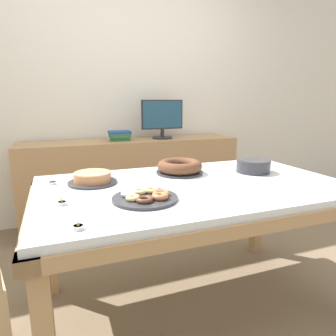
% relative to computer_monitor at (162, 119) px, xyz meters
% --- Properties ---
extents(ground_plane, '(12.00, 12.00, 0.00)m').
position_rel_computer_monitor_xyz_m(ground_plane, '(-0.31, -1.38, -1.03)').
color(ground_plane, '#7A664C').
extents(wall_back, '(8.00, 0.10, 2.60)m').
position_rel_computer_monitor_xyz_m(wall_back, '(-0.31, 0.30, 0.27)').
color(wall_back, silver).
rests_on(wall_back, ground).
extents(dining_table, '(1.69, 1.00, 0.76)m').
position_rel_computer_monitor_xyz_m(dining_table, '(-0.31, -1.38, -0.35)').
color(dining_table, silver).
rests_on(dining_table, ground).
extents(sideboard, '(2.08, 0.44, 0.84)m').
position_rel_computer_monitor_xyz_m(sideboard, '(-0.31, 0.00, -0.61)').
color(sideboard, tan).
rests_on(sideboard, ground).
extents(computer_monitor, '(0.42, 0.20, 0.38)m').
position_rel_computer_monitor_xyz_m(computer_monitor, '(0.00, 0.00, 0.00)').
color(computer_monitor, '#262628').
rests_on(computer_monitor, sideboard).
extents(book_stack, '(0.21, 0.19, 0.09)m').
position_rel_computer_monitor_xyz_m(book_stack, '(-0.43, 0.00, -0.14)').
color(book_stack, '#2D6638').
rests_on(book_stack, sideboard).
extents(cake_chocolate_round, '(0.27, 0.27, 0.06)m').
position_rel_computer_monitor_xyz_m(cake_chocolate_round, '(-0.83, -1.17, -0.24)').
color(cake_chocolate_round, '#333338').
rests_on(cake_chocolate_round, dining_table).
extents(cake_golden_bundt, '(0.29, 0.29, 0.08)m').
position_rel_computer_monitor_xyz_m(cake_golden_bundt, '(-0.29, -1.13, -0.22)').
color(cake_golden_bundt, '#333338').
rests_on(cake_golden_bundt, dining_table).
extents(pastry_platter, '(0.30, 0.30, 0.04)m').
position_rel_computer_monitor_xyz_m(pastry_platter, '(-0.64, -1.55, -0.25)').
color(pastry_platter, '#333338').
rests_on(pastry_platter, dining_table).
extents(plate_stack, '(0.21, 0.21, 0.08)m').
position_rel_computer_monitor_xyz_m(plate_stack, '(0.16, -1.26, -0.23)').
color(plate_stack, '#333338').
rests_on(plate_stack, dining_table).
extents(tealight_near_front, '(0.04, 0.04, 0.04)m').
position_rel_computer_monitor_xyz_m(tealight_near_front, '(-1.00, -1.49, -0.26)').
color(tealight_near_front, silver).
rests_on(tealight_near_front, dining_table).
extents(tealight_centre, '(0.04, 0.04, 0.04)m').
position_rel_computer_monitor_xyz_m(tealight_centre, '(-0.95, -1.78, -0.26)').
color(tealight_centre, silver).
rests_on(tealight_centre, dining_table).
extents(tealight_right_edge, '(0.04, 0.04, 0.04)m').
position_rel_computer_monitor_xyz_m(tealight_right_edge, '(-1.04, -1.12, -0.26)').
color(tealight_right_edge, silver).
rests_on(tealight_right_edge, dining_table).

